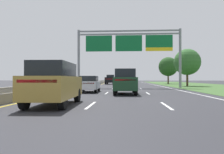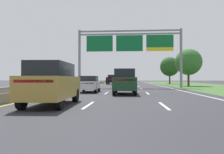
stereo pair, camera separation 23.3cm
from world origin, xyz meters
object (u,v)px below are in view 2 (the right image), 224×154
overhead_sign_gantry (129,46)px  car_darkgreen_centre_lane_suv (125,81)px  car_white_left_lane_sedan (89,84)px  car_grey_centre_lane_suv (128,80)px  car_gold_left_lane_suv (52,83)px  roadside_tree_mid (188,62)px  roadside_tree_far (170,67)px  car_blue_centre_lane_sedan (127,82)px  pickup_truck_black (112,80)px

overhead_sign_gantry → car_darkgreen_centre_lane_suv: 13.89m
car_white_left_lane_sedan → car_grey_centre_lane_suv: bearing=-9.2°
car_white_left_lane_sedan → car_darkgreen_centre_lane_suv: bearing=-125.9°
car_grey_centre_lane_suv → car_gold_left_lane_suv: size_ratio=0.99×
overhead_sign_gantry → roadside_tree_mid: (10.25, 7.04, -1.85)m
car_darkgreen_centre_lane_suv → roadside_tree_far: roadside_tree_far is taller
overhead_sign_gantry → car_grey_centre_lane_suv: (-0.19, 17.76, -4.95)m
car_grey_centre_lane_suv → car_white_left_lane_sedan: 28.59m
car_white_left_lane_sedan → car_blue_centre_lane_sedan: 9.42m
car_grey_centre_lane_suv → roadside_tree_mid: size_ratio=0.72×
pickup_truck_black → car_grey_centre_lane_suv: (3.84, -1.13, 0.02)m
car_blue_centre_lane_sedan → car_gold_left_lane_suv: 19.51m
car_darkgreen_centre_lane_suv → roadside_tree_far: size_ratio=0.71×
overhead_sign_gantry → roadside_tree_far: bearing=66.7°
pickup_truck_black → car_darkgreen_centre_lane_suv: 32.06m
car_grey_centre_lane_suv → car_white_left_lane_sedan: car_grey_centre_lane_suv is taller
overhead_sign_gantry → car_white_left_lane_sedan: (-3.99, -10.57, -5.23)m
car_gold_left_lane_suv → roadside_tree_far: (14.08, 44.65, 3.19)m
roadside_tree_mid → roadside_tree_far: bearing=90.4°
car_white_left_lane_sedan → car_gold_left_lane_suv: car_gold_left_lane_suv is taller
car_darkgreen_centre_lane_suv → overhead_sign_gantry: bearing=-2.7°
overhead_sign_gantry → car_gold_left_lane_suv: 22.00m
overhead_sign_gantry → car_grey_centre_lane_suv: size_ratio=3.20×
car_white_left_lane_sedan → roadside_tree_far: roadside_tree_far is taller
roadside_tree_far → car_gold_left_lane_suv: bearing=-107.5°
roadside_tree_far → pickup_truck_black: bearing=-161.7°
overhead_sign_gantry → roadside_tree_mid: 12.58m
roadside_tree_mid → roadside_tree_far: 16.54m
overhead_sign_gantry → pickup_truck_black: 19.94m
car_white_left_lane_sedan → overhead_sign_gantry: bearing=-22.2°
pickup_truck_black → roadside_tree_far: size_ratio=0.82×
pickup_truck_black → car_white_left_lane_sedan: size_ratio=1.23×
overhead_sign_gantry → pickup_truck_black: size_ratio=2.76×
car_blue_centre_lane_sedan → car_gold_left_lane_suv: (-3.63, -19.17, 0.28)m
pickup_truck_black → roadside_tree_mid: (14.28, -11.84, 3.12)m
pickup_truck_black → car_gold_left_lane_suv: size_ratio=1.15×
car_grey_centre_lane_suv → car_gold_left_lane_suv: same height
overhead_sign_gantry → pickup_truck_black: overhead_sign_gantry is taller
car_grey_centre_lane_suv → car_darkgreen_centre_lane_suv: (-0.29, -30.73, 0.00)m
roadside_tree_far → car_grey_centre_lane_suv: bearing=-150.6°
pickup_truck_black → overhead_sign_gantry: bearing=-166.4°
car_gold_left_lane_suv → roadside_tree_mid: (14.19, 28.11, 3.10)m
car_white_left_lane_sedan → roadside_tree_far: 37.12m
car_darkgreen_centre_lane_suv → car_gold_left_lane_suv: same height
car_grey_centre_lane_suv → car_gold_left_lane_suv: (-3.75, -38.83, 0.00)m
car_gold_left_lane_suv → roadside_tree_mid: bearing=-28.4°
pickup_truck_black → car_blue_centre_lane_sedan: bearing=-168.3°
car_grey_centre_lane_suv → roadside_tree_mid: 15.28m
pickup_truck_black → car_white_left_lane_sedan: (0.04, -29.46, -0.26)m
car_darkgreen_centre_lane_suv → car_gold_left_lane_suv: 8.80m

